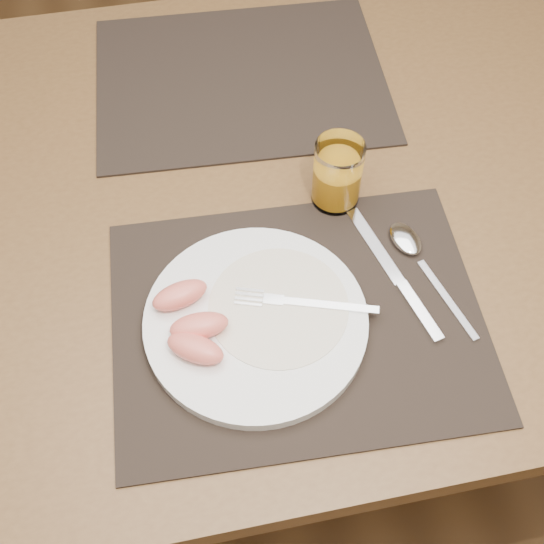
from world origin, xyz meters
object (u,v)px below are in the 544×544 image
Objects in this scene: knife at (400,283)px; spoon at (411,247)px; placemat_far at (241,79)px; plate at (256,321)px; table at (257,223)px; juice_glass at (337,176)px; placemat_near at (298,318)px; fork at (293,302)px.

spoon reaches higher than knife.
plate is at bearing -97.47° from placemat_far.
table is 0.17m from juice_glass.
plate is (-0.05, 0.00, 0.01)m from placemat_near.
fork is (-0.00, 0.01, 0.02)m from placemat_near.
placemat_near and placemat_far have the same top height.
table is 0.23m from fork.
placemat_near is 0.02m from fork.
knife is 0.06m from spoon.
fork is 0.18m from spoon.
juice_glass is (0.09, 0.18, 0.05)m from placemat_near.
placemat_near reaches higher than table.
spoon is at bearing 17.61° from plate.
table is 0.26m from knife.
plate reaches higher than table.
placemat_near is 4.56× the size of juice_glass.
knife is (0.14, 0.02, 0.00)m from placemat_near.
placemat_far reaches higher than table.
table is at bearing 156.55° from juice_glass.
plate is at bearing -162.39° from spoon.
juice_glass reaches higher than knife.
juice_glass is at bearing 62.62° from placemat_near.
juice_glass reaches higher than spoon.
table is at bearing 126.99° from knife.
plate is 0.23m from spoon.
table is 3.11× the size of placemat_near.
placemat_far is 2.63× the size of fork.
placemat_far is 0.28m from juice_glass.
fork is at bearing 103.83° from placemat_near.
plate is (-0.04, -0.22, 0.10)m from table.
knife is (0.13, -0.42, 0.00)m from placemat_far.
placemat_far is 4.56× the size of juice_glass.
knife is (0.19, 0.02, -0.01)m from plate.
juice_glass reaches higher than fork.
placemat_near is 2.07× the size of knife.
knife is 2.20× the size of juice_glass.
juice_glass is at bearing 50.74° from plate.
placemat_near is 0.20m from juice_glass.
juice_glass is (0.09, 0.16, 0.03)m from fork.
table is 8.18× the size of fork.
fork is at bearing 13.44° from plate.
placemat_far is 0.44m from plate.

